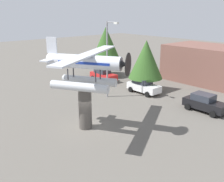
{
  "coord_description": "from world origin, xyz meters",
  "views": [
    {
      "loc": [
        17.03,
        -11.99,
        9.62
      ],
      "look_at": [
        0.0,
        3.0,
        2.67
      ],
      "focal_mm": 42.32,
      "sensor_mm": 36.0,
      "label": 1
    }
  ],
  "objects_px": {
    "tree_east": "(146,59)",
    "floatplane_monument": "(85,68)",
    "car_mid_white": "(143,86)",
    "car_far_black": "(205,103)",
    "tree_west": "(106,45)",
    "display_pedestal": "(85,108)",
    "streetlight_primary": "(108,55)",
    "car_near_red": "(103,75)",
    "storefront_building": "(211,64)"
  },
  "relations": [
    {
      "from": "display_pedestal",
      "to": "car_mid_white",
      "type": "height_order",
      "value": "display_pedestal"
    },
    {
      "from": "floatplane_monument",
      "to": "car_far_black",
      "type": "distance_m",
      "value": 12.72
    },
    {
      "from": "streetlight_primary",
      "to": "floatplane_monument",
      "type": "bearing_deg",
      "value": -52.84
    },
    {
      "from": "car_mid_white",
      "to": "car_far_black",
      "type": "relative_size",
      "value": 1.0
    },
    {
      "from": "car_far_black",
      "to": "tree_east",
      "type": "bearing_deg",
      "value": 173.4
    },
    {
      "from": "display_pedestal",
      "to": "storefront_building",
      "type": "relative_size",
      "value": 0.29
    },
    {
      "from": "floatplane_monument",
      "to": "display_pedestal",
      "type": "bearing_deg",
      "value": 180.0
    },
    {
      "from": "display_pedestal",
      "to": "car_near_red",
      "type": "distance_m",
      "value": 15.78
    },
    {
      "from": "streetlight_primary",
      "to": "tree_west",
      "type": "height_order",
      "value": "streetlight_primary"
    },
    {
      "from": "tree_east",
      "to": "floatplane_monument",
      "type": "bearing_deg",
      "value": -70.68
    },
    {
      "from": "car_near_red",
      "to": "car_far_black",
      "type": "bearing_deg",
      "value": -0.09
    },
    {
      "from": "floatplane_monument",
      "to": "car_near_red",
      "type": "bearing_deg",
      "value": 105.07
    },
    {
      "from": "tree_east",
      "to": "car_mid_white",
      "type": "bearing_deg",
      "value": -57.15
    },
    {
      "from": "car_far_black",
      "to": "streetlight_primary",
      "type": "bearing_deg",
      "value": -156.42
    },
    {
      "from": "storefront_building",
      "to": "streetlight_primary",
      "type": "bearing_deg",
      "value": -105.76
    },
    {
      "from": "display_pedestal",
      "to": "tree_east",
      "type": "bearing_deg",
      "value": 108.74
    },
    {
      "from": "streetlight_primary",
      "to": "tree_east",
      "type": "xyz_separation_m",
      "value": [
        0.94,
        5.25,
        -1.0
      ]
    },
    {
      "from": "car_near_red",
      "to": "floatplane_monument",
      "type": "bearing_deg",
      "value": -44.58
    },
    {
      "from": "floatplane_monument",
      "to": "car_mid_white",
      "type": "distance_m",
      "value": 12.43
    },
    {
      "from": "tree_west",
      "to": "tree_east",
      "type": "xyz_separation_m",
      "value": [
        9.17,
        -1.33,
        -0.75
      ]
    },
    {
      "from": "display_pedestal",
      "to": "floatplane_monument",
      "type": "xyz_separation_m",
      "value": [
        0.11,
        0.07,
        3.45
      ]
    },
    {
      "from": "floatplane_monument",
      "to": "tree_east",
      "type": "xyz_separation_m",
      "value": [
        -4.23,
        12.07,
        -1.33
      ]
    },
    {
      "from": "car_near_red",
      "to": "car_mid_white",
      "type": "xyz_separation_m",
      "value": [
        7.65,
        -0.0,
        0.0
      ]
    },
    {
      "from": "car_far_black",
      "to": "tree_west",
      "type": "bearing_deg",
      "value": 172.55
    },
    {
      "from": "storefront_building",
      "to": "tree_west",
      "type": "relative_size",
      "value": 1.65
    },
    {
      "from": "car_mid_white",
      "to": "storefront_building",
      "type": "xyz_separation_m",
      "value": [
        2.69,
        10.86,
        1.61
      ]
    },
    {
      "from": "car_far_black",
      "to": "car_mid_white",
      "type": "bearing_deg",
      "value": 179.84
    },
    {
      "from": "car_near_red",
      "to": "display_pedestal",
      "type": "bearing_deg",
      "value": -45.04
    },
    {
      "from": "streetlight_primary",
      "to": "car_mid_white",
      "type": "bearing_deg",
      "value": 69.65
    },
    {
      "from": "storefront_building",
      "to": "car_far_black",
      "type": "bearing_deg",
      "value": -63.44
    },
    {
      "from": "car_near_red",
      "to": "car_mid_white",
      "type": "distance_m",
      "value": 7.65
    },
    {
      "from": "car_mid_white",
      "to": "tree_west",
      "type": "xyz_separation_m",
      "value": [
        -9.81,
        2.32,
        3.77
      ]
    },
    {
      "from": "display_pedestal",
      "to": "car_near_red",
      "type": "relative_size",
      "value": 0.85
    },
    {
      "from": "storefront_building",
      "to": "car_near_red",
      "type": "bearing_deg",
      "value": -133.6
    },
    {
      "from": "floatplane_monument",
      "to": "car_near_red",
      "type": "relative_size",
      "value": 2.27
    },
    {
      "from": "floatplane_monument",
      "to": "car_mid_white",
      "type": "height_order",
      "value": "floatplane_monument"
    },
    {
      "from": "car_mid_white",
      "to": "tree_east",
      "type": "height_order",
      "value": "tree_east"
    },
    {
      "from": "floatplane_monument",
      "to": "streetlight_primary",
      "type": "relative_size",
      "value": 1.12
    },
    {
      "from": "tree_west",
      "to": "car_mid_white",
      "type": "bearing_deg",
      "value": -13.33
    },
    {
      "from": "car_near_red",
      "to": "storefront_building",
      "type": "distance_m",
      "value": 15.08
    },
    {
      "from": "floatplane_monument",
      "to": "car_far_black",
      "type": "height_order",
      "value": "floatplane_monument"
    },
    {
      "from": "display_pedestal",
      "to": "car_near_red",
      "type": "xyz_separation_m",
      "value": [
        -11.13,
        11.14,
        -0.9
      ]
    },
    {
      "from": "tree_east",
      "to": "tree_west",
      "type": "bearing_deg",
      "value": 171.74
    },
    {
      "from": "floatplane_monument",
      "to": "tree_west",
      "type": "xyz_separation_m",
      "value": [
        -13.4,
        13.4,
        -0.59
      ]
    },
    {
      "from": "floatplane_monument",
      "to": "streetlight_primary",
      "type": "xyz_separation_m",
      "value": [
        -5.17,
        6.82,
        -0.33
      ]
    },
    {
      "from": "car_far_black",
      "to": "tree_west",
      "type": "relative_size",
      "value": 0.57
    },
    {
      "from": "streetlight_primary",
      "to": "tree_west",
      "type": "relative_size",
      "value": 1.16
    },
    {
      "from": "streetlight_primary",
      "to": "storefront_building",
      "type": "height_order",
      "value": "streetlight_primary"
    },
    {
      "from": "car_mid_white",
      "to": "car_far_black",
      "type": "bearing_deg",
      "value": -0.16
    },
    {
      "from": "tree_east",
      "to": "display_pedestal",
      "type": "bearing_deg",
      "value": -71.26
    }
  ]
}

